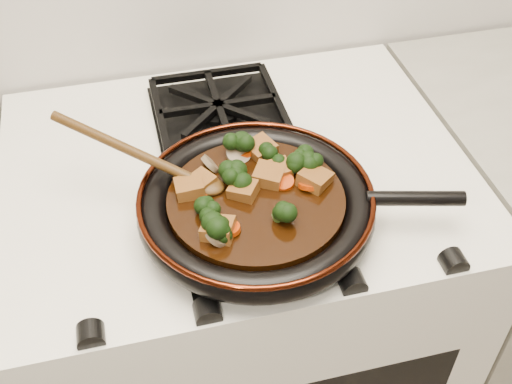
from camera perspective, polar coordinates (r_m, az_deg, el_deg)
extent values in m
cube|color=white|center=(1.39, -1.40, -11.69)|extent=(0.76, 0.60, 0.90)
cylinder|color=black|center=(0.93, 0.00, -1.65)|extent=(0.32, 0.32, 0.01)
torus|color=black|center=(0.93, 0.00, -1.25)|extent=(0.34, 0.34, 0.04)
torus|color=#3F1509|center=(0.91, 0.00, -0.32)|extent=(0.34, 0.34, 0.01)
cylinder|color=black|center=(0.94, 13.99, -0.56)|extent=(0.14, 0.06, 0.02)
cylinder|color=black|center=(0.92, 0.00, -0.95)|extent=(0.26, 0.26, 0.02)
cube|color=brown|center=(0.98, 0.41, 3.84)|extent=(0.05, 0.05, 0.03)
cube|color=brown|center=(0.92, -5.92, 0.34)|extent=(0.04, 0.04, 0.03)
cube|color=brown|center=(0.86, -3.37, -3.36)|extent=(0.06, 0.06, 0.03)
cube|color=brown|center=(0.93, 5.25, 1.14)|extent=(0.06, 0.06, 0.03)
cube|color=brown|center=(0.95, 1.98, 1.92)|extent=(0.04, 0.04, 0.02)
cube|color=brown|center=(0.93, 1.13, 1.43)|extent=(0.06, 0.06, 0.03)
cube|color=brown|center=(0.91, -1.15, 0.14)|extent=(0.05, 0.05, 0.02)
cube|color=brown|center=(0.93, -4.89, 0.83)|extent=(0.05, 0.05, 0.03)
cylinder|color=#AA2E04|center=(0.86, -2.29, -3.31)|extent=(0.03, 0.03, 0.01)
cylinder|color=#AA2E04|center=(0.98, -0.90, 3.61)|extent=(0.03, 0.03, 0.02)
cylinder|color=#AA2E04|center=(0.93, 4.74, 0.63)|extent=(0.03, 0.03, 0.02)
cylinder|color=#AA2E04|center=(0.93, 2.47, 0.88)|extent=(0.03, 0.03, 0.02)
cylinder|color=#AA2E04|center=(0.92, -4.99, 0.19)|extent=(0.03, 0.03, 0.02)
cylinder|color=brown|center=(0.98, -1.55, 3.46)|extent=(0.04, 0.04, 0.02)
cylinder|color=brown|center=(0.96, -4.05, 2.48)|extent=(0.03, 0.04, 0.03)
cylinder|color=brown|center=(0.86, -3.42, -3.80)|extent=(0.04, 0.04, 0.03)
ellipsoid|color=#43290E|center=(0.93, -4.46, 0.61)|extent=(0.07, 0.06, 0.02)
cylinder|color=#43290E|center=(0.95, -11.23, 3.69)|extent=(0.02, 0.02, 0.25)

